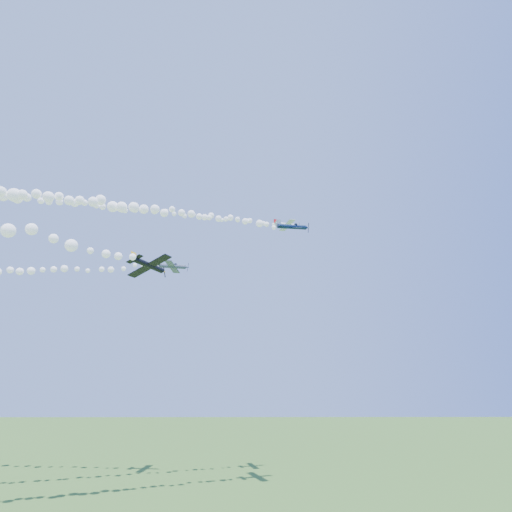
{
  "coord_description": "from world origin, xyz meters",
  "views": [
    {
      "loc": [
        0.7,
        -90.63,
        22.35
      ],
      "look_at": [
        1.13,
        -6.41,
        44.74
      ],
      "focal_mm": 30.0,
      "sensor_mm": 36.0,
      "label": 1
    }
  ],
  "objects_px": {
    "plane_navy": "(293,227)",
    "plane_black": "(149,265)",
    "plane_grey": "(172,266)",
    "plane_white": "(287,225)"
  },
  "relations": [
    {
      "from": "plane_navy",
      "to": "plane_white",
      "type": "bearing_deg",
      "value": 71.44
    },
    {
      "from": "plane_white",
      "to": "plane_navy",
      "type": "bearing_deg",
      "value": -104.74
    },
    {
      "from": "plane_black",
      "to": "plane_navy",
      "type": "bearing_deg",
      "value": -6.88
    },
    {
      "from": "plane_navy",
      "to": "plane_black",
      "type": "distance_m",
      "value": 40.51
    },
    {
      "from": "plane_white",
      "to": "plane_black",
      "type": "xyz_separation_m",
      "value": [
        -22.1,
        -39.42,
        -19.49
      ]
    },
    {
      "from": "plane_navy",
      "to": "plane_grey",
      "type": "distance_m",
      "value": 29.5
    },
    {
      "from": "plane_navy",
      "to": "plane_grey",
      "type": "bearing_deg",
      "value": 139.09
    },
    {
      "from": "plane_white",
      "to": "plane_navy",
      "type": "xyz_separation_m",
      "value": [
        0.44,
        -9.64,
        -3.8
      ]
    },
    {
      "from": "plane_navy",
      "to": "plane_black",
      "type": "relative_size",
      "value": 1.25
    },
    {
      "from": "plane_grey",
      "to": "plane_black",
      "type": "distance_m",
      "value": 40.84
    }
  ]
}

